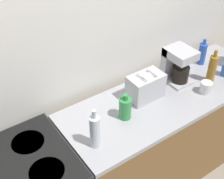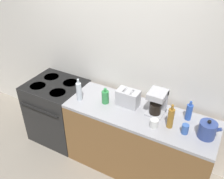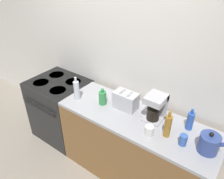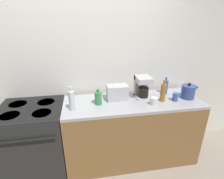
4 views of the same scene
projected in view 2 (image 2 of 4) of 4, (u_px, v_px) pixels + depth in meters
name	position (u px, v px, depth m)	size (l,w,h in m)	color
ground_plane	(84.00, 165.00, 3.45)	(12.00, 12.00, 0.00)	gray
wall_back	(109.00, 59.00, 3.28)	(8.00, 0.05, 2.60)	silver
stove	(58.00, 110.00, 3.70)	(0.77, 0.72, 0.93)	black
counter_block	(138.00, 142.00, 3.17)	(1.81, 0.64, 0.93)	brown
kettle	(207.00, 130.00, 2.54)	(0.23, 0.18, 0.22)	#33478C
toaster	(128.00, 98.00, 3.00)	(0.27, 0.16, 0.20)	#BCBCC1
coffee_maker	(157.00, 101.00, 2.85)	(0.19, 0.23, 0.29)	#B7B7BC
bottle_amber	(171.00, 118.00, 2.65)	(0.07, 0.07, 0.29)	#9E6B23
bottle_blue	(189.00, 112.00, 2.77)	(0.07, 0.07, 0.24)	#2D56B7
bottle_clear	(79.00, 91.00, 3.08)	(0.07, 0.07, 0.30)	silver
bottle_green	(105.00, 97.00, 3.05)	(0.09, 0.09, 0.20)	#338C47
cup_blue	(185.00, 129.00, 2.60)	(0.07, 0.07, 0.11)	#3860B2
cup_white	(154.00, 123.00, 2.69)	(0.09, 0.09, 0.10)	white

